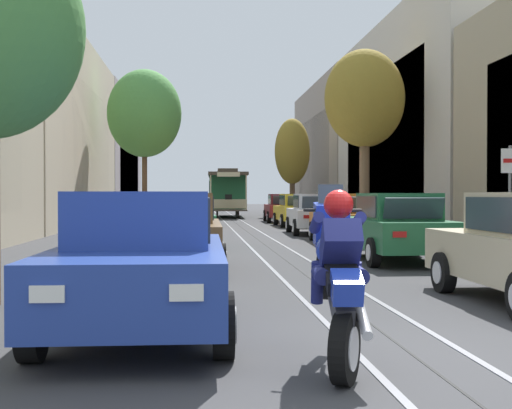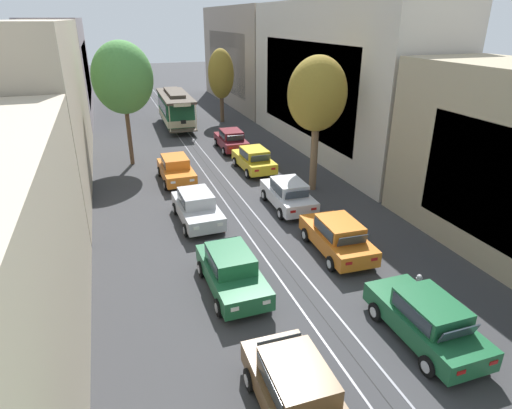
{
  "view_description": "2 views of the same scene",
  "coord_description": "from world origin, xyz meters",
  "px_view_note": "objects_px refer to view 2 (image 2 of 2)",
  "views": [
    {
      "loc": [
        -2.07,
        -6.2,
        1.55
      ],
      "look_at": [
        0.34,
        22.25,
        1.14
      ],
      "focal_mm": 48.61,
      "sensor_mm": 36.0,
      "label": 1
    },
    {
      "loc": [
        -6.16,
        0.75,
        9.53
      ],
      "look_at": [
        0.0,
        18.66,
        1.35
      ],
      "focal_mm": 30.38,
      "sensor_mm": 36.0,
      "label": 2
    }
  ],
  "objects_px": {
    "parked_car_white_fourth_right": "(288,194)",
    "parked_car_orange_mid_right": "(337,236)",
    "parked_car_silver_fourth_left": "(197,207)",
    "street_tree_kerb_left_second": "(123,78)",
    "street_tree_kerb_right_second": "(317,95)",
    "fire_hydrant": "(418,284)",
    "parked_car_maroon_sixth_right": "(231,140)",
    "parked_car_brown_second_left": "(298,394)",
    "parked_car_orange_fifth_left": "(176,169)",
    "parked_car_green_mid_left": "(232,271)",
    "parked_car_green_second_right": "(426,319)",
    "cable_car_trolley": "(175,108)",
    "parked_car_yellow_fifth_right": "(254,159)",
    "street_tree_kerb_right_mid": "(221,74)"
  },
  "relations": [
    {
      "from": "street_tree_kerb_left_second",
      "to": "parked_car_white_fourth_right",
      "type": "bearing_deg",
      "value": -55.35
    },
    {
      "from": "parked_car_silver_fourth_left",
      "to": "street_tree_kerb_right_second",
      "type": "relative_size",
      "value": 0.57
    },
    {
      "from": "street_tree_kerb_right_second",
      "to": "fire_hydrant",
      "type": "xyz_separation_m",
      "value": [
        -1.05,
        -11.14,
        -5.16
      ]
    },
    {
      "from": "parked_car_brown_second_left",
      "to": "street_tree_kerb_right_second",
      "type": "relative_size",
      "value": 0.57
    },
    {
      "from": "parked_car_brown_second_left",
      "to": "parked_car_maroon_sixth_right",
      "type": "xyz_separation_m",
      "value": [
        5.22,
        24.44,
        0.0
      ]
    },
    {
      "from": "parked_car_yellow_fifth_right",
      "to": "parked_car_maroon_sixth_right",
      "type": "bearing_deg",
      "value": 90.44
    },
    {
      "from": "street_tree_kerb_right_second",
      "to": "parked_car_brown_second_left",
      "type": "bearing_deg",
      "value": -117.11
    },
    {
      "from": "parked_car_orange_fifth_left",
      "to": "street_tree_kerb_right_second",
      "type": "relative_size",
      "value": 0.57
    },
    {
      "from": "parked_car_green_second_right",
      "to": "cable_car_trolley",
      "type": "bearing_deg",
      "value": 94.43
    },
    {
      "from": "parked_car_yellow_fifth_right",
      "to": "street_tree_kerb_left_second",
      "type": "xyz_separation_m",
      "value": [
        -7.66,
        4.24,
        5.09
      ]
    },
    {
      "from": "street_tree_kerb_right_mid",
      "to": "parked_car_white_fourth_right",
      "type": "bearing_deg",
      "value": -95.53
    },
    {
      "from": "parked_car_white_fourth_right",
      "to": "parked_car_orange_mid_right",
      "type": "bearing_deg",
      "value": -88.78
    },
    {
      "from": "cable_car_trolley",
      "to": "parked_car_orange_fifth_left",
      "type": "bearing_deg",
      "value": -99.34
    },
    {
      "from": "parked_car_white_fourth_right",
      "to": "parked_car_yellow_fifth_right",
      "type": "distance_m",
      "value": 6.5
    },
    {
      "from": "parked_car_green_mid_left",
      "to": "parked_car_maroon_sixth_right",
      "type": "relative_size",
      "value": 1.0
    },
    {
      "from": "street_tree_kerb_right_second",
      "to": "parked_car_maroon_sixth_right",
      "type": "bearing_deg",
      "value": 103.33
    },
    {
      "from": "street_tree_kerb_right_second",
      "to": "cable_car_trolley",
      "type": "height_order",
      "value": "street_tree_kerb_right_second"
    },
    {
      "from": "street_tree_kerb_right_mid",
      "to": "cable_car_trolley",
      "type": "xyz_separation_m",
      "value": [
        -4.63,
        -0.32,
        -2.9
      ]
    },
    {
      "from": "parked_car_brown_second_left",
      "to": "parked_car_orange_fifth_left",
      "type": "height_order",
      "value": "same"
    },
    {
      "from": "parked_car_green_mid_left",
      "to": "parked_car_silver_fourth_left",
      "type": "distance_m",
      "value": 6.29
    },
    {
      "from": "street_tree_kerb_left_second",
      "to": "cable_car_trolley",
      "type": "relative_size",
      "value": 0.9
    },
    {
      "from": "parked_car_green_second_right",
      "to": "fire_hydrant",
      "type": "xyz_separation_m",
      "value": [
        1.44,
        2.15,
        -0.38
      ]
    },
    {
      "from": "cable_car_trolley",
      "to": "parked_car_green_second_right",
      "type": "bearing_deg",
      "value": -85.57
    },
    {
      "from": "parked_car_green_second_right",
      "to": "parked_car_green_mid_left",
      "type": "bearing_deg",
      "value": 136.78
    },
    {
      "from": "street_tree_kerb_left_second",
      "to": "street_tree_kerb_right_mid",
      "type": "distance_m",
      "value": 14.66
    },
    {
      "from": "street_tree_kerb_right_mid",
      "to": "parked_car_silver_fourth_left",
      "type": "bearing_deg",
      "value": -108.01
    },
    {
      "from": "street_tree_kerb_left_second",
      "to": "fire_hydrant",
      "type": "height_order",
      "value": "street_tree_kerb_left_second"
    },
    {
      "from": "parked_car_orange_mid_right",
      "to": "cable_car_trolley",
      "type": "height_order",
      "value": "cable_car_trolley"
    },
    {
      "from": "parked_car_brown_second_left",
      "to": "street_tree_kerb_left_second",
      "type": "relative_size",
      "value": 0.53
    },
    {
      "from": "parked_car_orange_fifth_left",
      "to": "fire_hydrant",
      "type": "distance_m",
      "value": 16.5
    },
    {
      "from": "parked_car_brown_second_left",
      "to": "parked_car_green_second_right",
      "type": "bearing_deg",
      "value": 15.59
    },
    {
      "from": "fire_hydrant",
      "to": "parked_car_maroon_sixth_right",
      "type": "bearing_deg",
      "value": 93.44
    },
    {
      "from": "parked_car_silver_fourth_left",
      "to": "fire_hydrant",
      "type": "distance_m",
      "value": 10.98
    },
    {
      "from": "parked_car_brown_second_left",
      "to": "parked_car_white_fourth_right",
      "type": "xyz_separation_m",
      "value": [
        5.02,
        12.56,
        0.0
      ]
    },
    {
      "from": "parked_car_maroon_sixth_right",
      "to": "street_tree_kerb_right_second",
      "type": "height_order",
      "value": "street_tree_kerb_right_second"
    },
    {
      "from": "parked_car_green_mid_left",
      "to": "parked_car_silver_fourth_left",
      "type": "bearing_deg",
      "value": 90.02
    },
    {
      "from": "street_tree_kerb_right_second",
      "to": "fire_hydrant",
      "type": "height_order",
      "value": "street_tree_kerb_right_second"
    },
    {
      "from": "parked_car_white_fourth_right",
      "to": "street_tree_kerb_right_mid",
      "type": "xyz_separation_m",
      "value": [
        2.11,
        21.79,
        3.76
      ]
    },
    {
      "from": "parked_car_maroon_sixth_right",
      "to": "parked_car_green_mid_left",
      "type": "bearing_deg",
      "value": -105.9
    },
    {
      "from": "cable_car_trolley",
      "to": "street_tree_kerb_right_second",
      "type": "bearing_deg",
      "value": -75.43
    },
    {
      "from": "parked_car_green_second_right",
      "to": "street_tree_kerb_left_second",
      "type": "xyz_separation_m",
      "value": [
        -7.43,
        21.88,
        5.09
      ]
    },
    {
      "from": "street_tree_kerb_left_second",
      "to": "parked_car_maroon_sixth_right",
      "type": "bearing_deg",
      "value": 8.57
    },
    {
      "from": "parked_car_green_second_right",
      "to": "fire_hydrant",
      "type": "bearing_deg",
      "value": 56.15
    },
    {
      "from": "parked_car_green_second_right",
      "to": "parked_car_white_fourth_right",
      "type": "height_order",
      "value": "same"
    },
    {
      "from": "parked_car_brown_second_left",
      "to": "street_tree_kerb_left_second",
      "type": "xyz_separation_m",
      "value": [
        -2.4,
        23.29,
        5.09
      ]
    },
    {
      "from": "parked_car_silver_fourth_left",
      "to": "parked_car_orange_mid_right",
      "type": "distance_m",
      "value": 7.22
    },
    {
      "from": "parked_car_silver_fourth_left",
      "to": "street_tree_kerb_left_second",
      "type": "bearing_deg",
      "value": 102.44
    },
    {
      "from": "parked_car_brown_second_left",
      "to": "parked_car_yellow_fifth_right",
      "type": "distance_m",
      "value": 19.76
    },
    {
      "from": "parked_car_brown_second_left",
      "to": "parked_car_orange_fifth_left",
      "type": "bearing_deg",
      "value": 90.05
    },
    {
      "from": "parked_car_silver_fourth_left",
      "to": "parked_car_green_second_right",
      "type": "height_order",
      "value": "same"
    }
  ]
}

